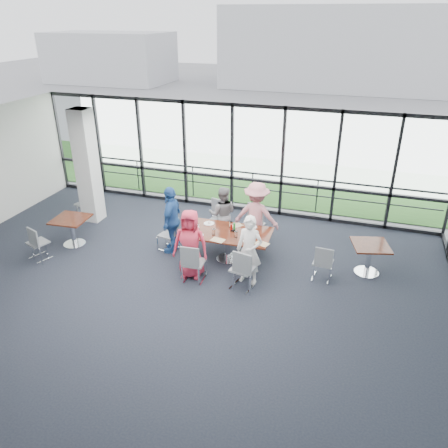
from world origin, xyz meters
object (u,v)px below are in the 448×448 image
(structural_column, at_px, (87,167))
(chair_spare_lb, at_px, (83,204))
(chair_main_fr, at_px, (254,225))
(chair_spare_la, at_px, (38,243))
(diner_end, at_px, (172,220))
(chair_main_end, at_px, (168,235))
(side_table_left, at_px, (71,223))
(side_table_right, at_px, (370,250))
(main_table, at_px, (228,236))
(diner_far_right, at_px, (256,216))
(chair_main_nr, at_px, (243,269))
(chair_spare_r, at_px, (323,262))
(chair_main_nl, at_px, (194,263))
(diner_near_left, at_px, (190,244))
(chair_main_fl, at_px, (218,221))
(diner_near_right, at_px, (249,250))
(diner_far_left, at_px, (223,214))

(structural_column, distance_m, chair_spare_lb, 1.25)
(chair_main_fr, xyz_separation_m, chair_spare_la, (-4.77, -2.47, -0.05))
(diner_end, relative_size, chair_main_end, 2.11)
(side_table_left, distance_m, side_table_right, 7.36)
(main_table, bearing_deg, chair_main_fr, 68.85)
(side_table_left, bearing_deg, main_table, 7.25)
(structural_column, distance_m, diner_far_right, 4.97)
(main_table, distance_m, diner_end, 1.47)
(chair_main_nr, height_order, chair_spare_r, chair_main_nr)
(side_table_left, bearing_deg, chair_spare_r, 3.21)
(chair_main_nl, bearing_deg, structural_column, 148.20)
(diner_near_left, bearing_deg, chair_main_fr, 57.09)
(chair_main_fl, xyz_separation_m, chair_main_end, (-0.99, -1.03, -0.08))
(diner_end, height_order, chair_main_nl, diner_end)
(chair_main_nl, bearing_deg, chair_main_nr, -1.51)
(side_table_left, relative_size, chair_main_fr, 0.92)
(structural_column, distance_m, side_table_right, 7.77)
(chair_spare_r, bearing_deg, chair_main_fr, 151.69)
(structural_column, bearing_deg, diner_near_left, -26.81)
(diner_near_right, bearing_deg, chair_spare_r, 27.69)
(diner_near_right, relative_size, chair_main_nr, 1.68)
(structural_column, relative_size, side_table_left, 3.58)
(diner_end, distance_m, chair_spare_la, 3.28)
(diner_far_right, xyz_separation_m, chair_spare_la, (-4.87, -2.22, -0.44))
(diner_near_left, relative_size, chair_main_fl, 1.66)
(chair_main_fl, relative_size, chair_spare_lb, 1.19)
(main_table, relative_size, diner_far_left, 1.39)
(side_table_left, distance_m, diner_end, 2.65)
(main_table, relative_size, diner_near_left, 1.29)
(diner_far_left, bearing_deg, chair_main_end, 25.75)
(diner_far_right, bearing_deg, chair_spare_r, 151.18)
(chair_main_nr, bearing_deg, diner_far_left, 130.79)
(side_table_right, relative_size, chair_spare_la, 1.11)
(diner_far_left, relative_size, chair_main_fr, 1.54)
(diner_near_right, height_order, diner_end, diner_end)
(diner_near_left, height_order, chair_main_nr, diner_near_left)
(chair_main_nr, relative_size, chair_main_fr, 0.98)
(side_table_right, distance_m, chair_spare_la, 7.86)
(side_table_right, bearing_deg, chair_spare_la, -166.79)
(side_table_left, height_order, diner_end, diner_end)
(main_table, xyz_separation_m, diner_near_right, (0.74, -0.79, 0.16))
(diner_end, bearing_deg, diner_near_right, 65.13)
(diner_far_left, distance_m, diner_end, 1.38)
(structural_column, height_order, chair_spare_la, structural_column)
(diner_end, xyz_separation_m, chair_main_fl, (0.85, 1.06, -0.38))
(structural_column, distance_m, main_table, 4.65)
(chair_main_nr, relative_size, chair_spare_la, 1.09)
(chair_spare_la, xyz_separation_m, chair_spare_lb, (-0.40, 2.45, -0.03))
(side_table_left, bearing_deg, chair_main_end, 12.39)
(structural_column, height_order, chair_main_fr, structural_column)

